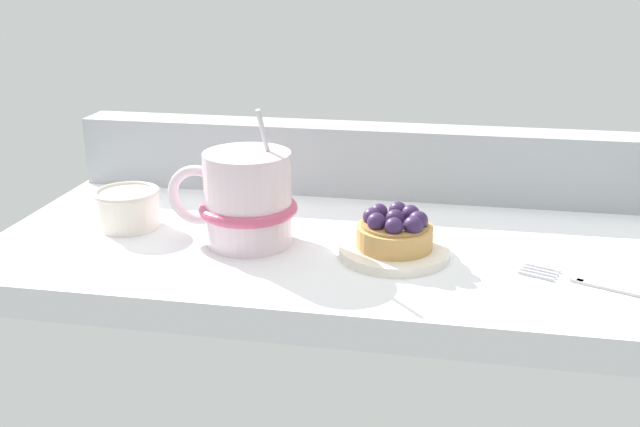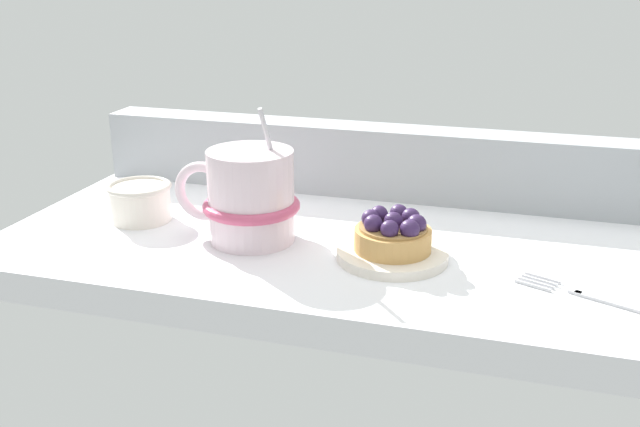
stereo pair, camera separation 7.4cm
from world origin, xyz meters
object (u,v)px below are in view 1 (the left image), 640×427
at_px(dessert_plate, 394,252).
at_px(dessert_fork, 610,287).
at_px(coffee_mug, 246,199).
at_px(sugar_bowl, 128,207).
at_px(raspberry_tart, 395,231).

distance_m(dessert_plate, dessert_fork, 0.20).
xyz_separation_m(dessert_plate, coffee_mug, (-0.16, 0.01, 0.04)).
xyz_separation_m(dessert_plate, dessert_fork, (0.20, -0.04, -0.00)).
xyz_separation_m(coffee_mug, sugar_bowl, (-0.14, 0.02, -0.02)).
bearing_deg(sugar_bowl, raspberry_tart, -5.74).
bearing_deg(dessert_plate, coffee_mug, 176.59).
xyz_separation_m(coffee_mug, dessert_fork, (0.36, -0.05, -0.04)).
height_order(raspberry_tart, sugar_bowl, raspberry_tart).
height_order(coffee_mug, sugar_bowl, coffee_mug).
relative_size(raspberry_tart, sugar_bowl, 1.05).
relative_size(coffee_mug, dessert_fork, 0.89).
relative_size(coffee_mug, sugar_bowl, 1.98).
distance_m(coffee_mug, sugar_bowl, 0.15).
height_order(dessert_plate, raspberry_tart, raspberry_tart).
xyz_separation_m(raspberry_tart, dessert_fork, (0.20, -0.04, -0.02)).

